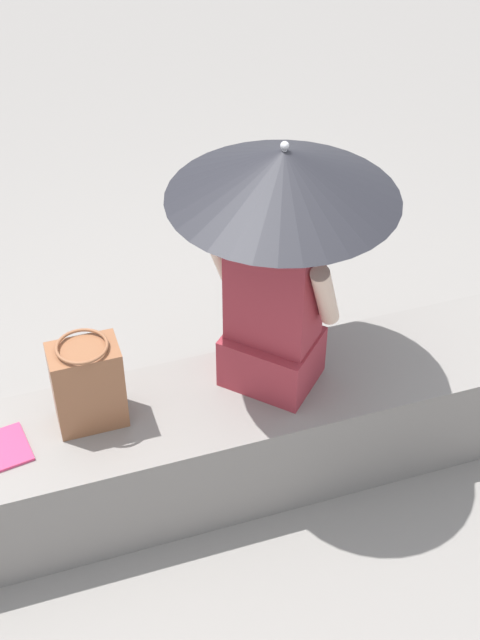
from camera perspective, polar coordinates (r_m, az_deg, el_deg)
name	(u,v)px	position (r m, az deg, el deg)	size (l,w,h in m)	color
ground_plane	(211,478)	(3.77, -1.90, -10.09)	(14.00, 14.00, 0.00)	gray
stone_bench	(209,441)	(3.60, -1.98, -7.75)	(2.66, 0.52, 0.46)	gray
person_seated	(273,301)	(3.27, 2.16, 1.24)	(0.47, 0.47, 0.90)	#992D38
parasol	(284,174)	(3.03, 2.82, 9.32)	(0.82, 0.82, 1.01)	#B7B7BC
handbag_black	(88,384)	(3.28, -9.74, -4.09)	(0.25, 0.19, 0.37)	brown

